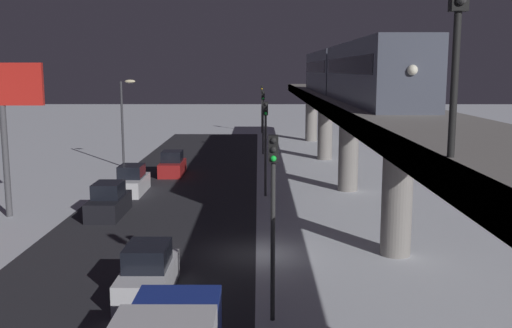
{
  "coord_description": "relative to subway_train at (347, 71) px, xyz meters",
  "views": [
    {
      "loc": [
        -0.13,
        26.53,
        8.53
      ],
      "look_at": [
        0.03,
        -17.54,
        1.45
      ],
      "focal_mm": 41.47,
      "sensor_mm": 36.0,
      "label": 1
    }
  ],
  "objects": [
    {
      "name": "rail_signal",
      "position": [
        2.18,
        30.31,
        0.95
      ],
      "size": [
        0.36,
        0.41,
        4.0
      ],
      "color": "black",
      "rests_on": "elevated_railway"
    },
    {
      "name": "sedan_red_2",
      "position": [
        13.38,
        -4.44,
        -7.61
      ],
      "size": [
        1.8,
        4.09,
        1.97
      ],
      "color": "#A51E1E",
      "rests_on": "ground_plane"
    },
    {
      "name": "subway_train",
      "position": [
        0.0,
        0.0,
        0.0
      ],
      "size": [
        2.94,
        36.87,
        3.4
      ],
      "color": "#4C5160",
      "rests_on": "elevated_railway"
    },
    {
      "name": "sedan_black",
      "position": [
        15.18,
        9.13,
        -7.61
      ],
      "size": [
        1.8,
        4.42,
        1.97
      ],
      "color": "black",
      "rests_on": "ground_plane"
    },
    {
      "name": "commercial_billboard",
      "position": [
        20.98,
        9.39,
        -1.58
      ],
      "size": [
        4.8,
        0.36,
        8.9
      ],
      "color": "#4C4C51",
      "rests_on": "ground_plane"
    },
    {
      "name": "avenue_asphalt",
      "position": [
        11.98,
        16.53,
        -8.41
      ],
      "size": [
        11.0,
        103.45,
        0.01
      ],
      "primitive_type": "cube",
      "color": "#28282D",
      "rests_on": "ground_plane"
    },
    {
      "name": "elevated_railway",
      "position": [
        0.09,
        16.53,
        -2.7
      ],
      "size": [
        5.0,
        103.45,
        6.63
      ],
      "color": "gray",
      "rests_on": "ground_plane"
    },
    {
      "name": "street_lamp_far",
      "position": [
        18.06,
        -8.47,
        -3.6
      ],
      "size": [
        1.35,
        0.44,
        7.65
      ],
      "color": "#38383D",
      "rests_on": "ground_plane"
    },
    {
      "name": "traffic_light_mid",
      "position": [
        5.88,
        3.66,
        -4.21
      ],
      "size": [
        0.32,
        0.44,
        6.4
      ],
      "color": "#2D2D2D",
      "rests_on": "ground_plane"
    },
    {
      "name": "traffic_light_distant",
      "position": [
        5.88,
        -36.72,
        -4.21
      ],
      "size": [
        0.32,
        0.44,
        6.4
      ],
      "color": "#2D2D2D",
      "rests_on": "ground_plane"
    },
    {
      "name": "traffic_light_far",
      "position": [
        5.88,
        -16.53,
        -4.21
      ],
      "size": [
        0.32,
        0.44,
        6.4
      ],
      "color": "#2D2D2D",
      "rests_on": "ground_plane"
    },
    {
      "name": "ground_plane",
      "position": [
        6.51,
        16.53,
        -8.41
      ],
      "size": [
        240.0,
        240.0,
        0.0
      ],
      "primitive_type": "plane",
      "color": "silver"
    },
    {
      "name": "traffic_light_near",
      "position": [
        5.88,
        23.85,
        -4.21
      ],
      "size": [
        0.32,
        0.44,
        6.4
      ],
      "color": "#2D2D2D",
      "rests_on": "ground_plane"
    },
    {
      "name": "sedan_white_2",
      "position": [
        15.18,
        2.72,
        -7.61
      ],
      "size": [
        1.8,
        4.41,
        1.97
      ],
      "color": "silver",
      "rests_on": "ground_plane"
    },
    {
      "name": "sedan_white",
      "position": [
        10.58,
        21.49,
        -7.61
      ],
      "size": [
        1.8,
        4.47,
        1.97
      ],
      "rotation": [
        0.0,
        0.0,
        3.14
      ],
      "color": "silver",
      "rests_on": "ground_plane"
    }
  ]
}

